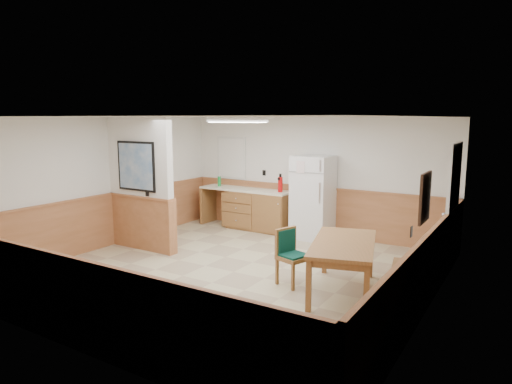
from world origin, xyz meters
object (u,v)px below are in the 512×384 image
Objects in this scene: refrigerator at (313,197)px; fire_extinguisher at (280,184)px; dining_table at (343,248)px; soap_bottle at (219,181)px; dining_chair at (289,252)px; dining_bench at (403,283)px.

refrigerator is 4.34× the size of fire_extinguisher.
soap_bottle is (-4.07, 2.59, 0.36)m from dining_table.
dining_chair is 3.68× the size of soap_bottle.
refrigerator reaches higher than dining_table.
dining_table is 2.18× the size of dining_chair.
dining_chair is (0.82, -2.61, -0.37)m from refrigerator.
soap_bottle is (-1.63, 0.00, -0.06)m from fire_extinguisher.
refrigerator is 3.03m from dining_table.
fire_extinguisher is (-2.44, 2.59, 0.42)m from dining_table.
dining_table is at bearing -64.34° from fire_extinguisher.
dining_table is at bearing 23.07° from dining_chair.
fire_extinguisher is at bearing 117.58° from dining_table.
dining_chair is 3.16m from fire_extinguisher.
dining_chair is at bearing 169.10° from dining_table.
fire_extinguisher is (-3.31, 2.68, 0.73)m from dining_bench.
dining_bench is at bearing -45.68° from refrigerator.
soap_bottle is at bearing 131.81° from dining_table.
dining_bench is at bearing -21.85° from dining_table.
refrigerator reaches higher than dining_chair.
dining_bench is at bearing -56.68° from fire_extinguisher.
soap_bottle is at bearing 179.66° from refrigerator.
dining_table is at bearing -32.45° from soap_bottle.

